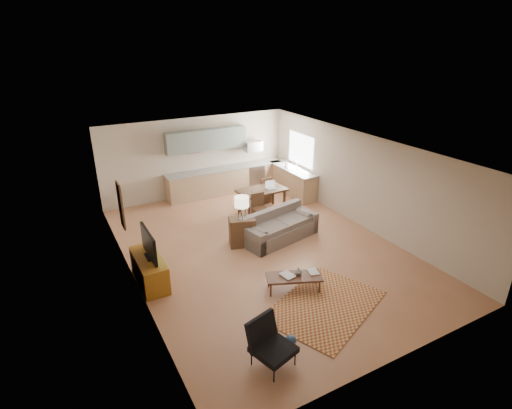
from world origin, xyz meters
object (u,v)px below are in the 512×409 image
sofa (280,226)px  coffee_table (294,283)px  armchair (274,346)px  console_table (242,232)px  tv_credenza (149,270)px  dining_table (262,201)px

sofa → coffee_table: bearing=-126.6°
sofa → armchair: (-2.50, -3.84, 0.02)m
sofa → console_table: 1.07m
sofa → tv_credenza: size_ratio=1.62×
dining_table → armchair: bearing=-120.5°
armchair → tv_credenza: 3.64m
tv_credenza → coffee_table: bearing=-34.0°
tv_credenza → dining_table: (4.14, 2.24, 0.06)m
console_table → armchair: bearing=-92.5°
sofa → console_table: bearing=157.8°
tv_credenza → console_table: 2.69m
coffee_table → tv_credenza: size_ratio=0.87×
coffee_table → armchair: size_ratio=1.46×
console_table → sofa: bearing=7.3°
tv_credenza → armchair: bearing=-71.2°
console_table → tv_credenza: bearing=-150.1°
sofa → armchair: 4.59m
dining_table → console_table: bearing=-135.5°
armchair → dining_table: bearing=46.4°
armchair → console_table: armchair is taller
sofa → dining_table: bearing=63.6°
armchair → sofa: bearing=40.9°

